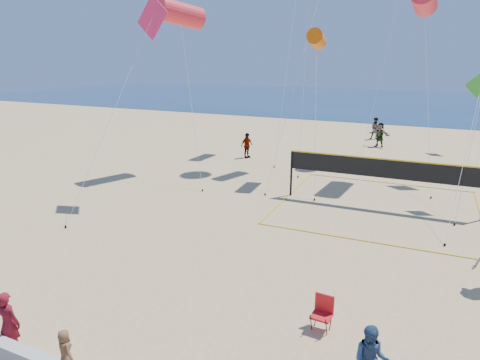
% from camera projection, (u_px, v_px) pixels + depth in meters
% --- Properties ---
extents(ground, '(120.00, 120.00, 0.00)m').
position_uv_depth(ground, '(194.00, 326.00, 10.90)').
color(ground, tan).
rests_on(ground, ground).
extents(ocean, '(140.00, 50.00, 0.03)m').
position_uv_depth(ocean, '(405.00, 102.00, 64.83)').
color(ocean, navy).
rests_on(ocean, ground).
extents(woman, '(0.64, 0.48, 1.59)m').
position_uv_depth(woman, '(8.00, 324.00, 9.67)').
color(woman, maroon).
rests_on(woman, ground).
extents(toddler, '(0.49, 0.42, 0.85)m').
position_uv_depth(toddler, '(65.00, 350.00, 8.45)').
color(toddler, brown).
rests_on(toddler, seawall).
extents(bystander_a, '(0.77, 0.62, 1.50)m').
position_uv_depth(bystander_a, '(371.00, 360.00, 8.55)').
color(bystander_a, navy).
rests_on(bystander_a, ground).
extents(far_person_0, '(0.77, 1.08, 1.70)m').
position_uv_depth(far_person_0, '(247.00, 145.00, 28.76)').
color(far_person_0, gray).
rests_on(far_person_0, ground).
extents(far_person_1, '(1.77, 1.05, 1.82)m').
position_uv_depth(far_person_1, '(380.00, 135.00, 32.31)').
color(far_person_1, gray).
rests_on(far_person_1, ground).
extents(far_person_3, '(0.93, 0.76, 1.80)m').
position_uv_depth(far_person_3, '(376.00, 129.00, 35.20)').
color(far_person_3, gray).
rests_on(far_person_3, ground).
extents(camp_chair, '(0.52, 0.63, 1.00)m').
position_uv_depth(camp_chair, '(323.00, 311.00, 10.66)').
color(camp_chair, red).
rests_on(camp_chair, ground).
extents(volleyball_net, '(8.70, 8.56, 2.28)m').
position_uv_depth(volleyball_net, '(381.00, 174.00, 19.11)').
color(volleyball_net, black).
rests_on(volleyball_net, ground).
extents(kite_0, '(4.12, 4.80, 9.64)m').
position_uv_depth(kite_0, '(180.00, 14.00, 23.34)').
color(kite_0, red).
rests_on(kite_0, ground).
extents(kite_2, '(1.84, 4.74, 8.00)m').
position_uv_depth(kite_2, '(317.00, 39.00, 22.00)').
color(kite_2, '#D15805').
rests_on(kite_2, ground).
extents(kite_3, '(2.11, 5.22, 9.19)m').
position_uv_depth(kite_3, '(149.00, 26.00, 18.64)').
color(kite_3, '#CC2059').
rests_on(kite_3, ground).
extents(kite_4, '(1.47, 5.65, 6.17)m').
position_uv_depth(kite_4, '(480.00, 93.00, 18.21)').
color(kite_4, green).
rests_on(kite_4, ground).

